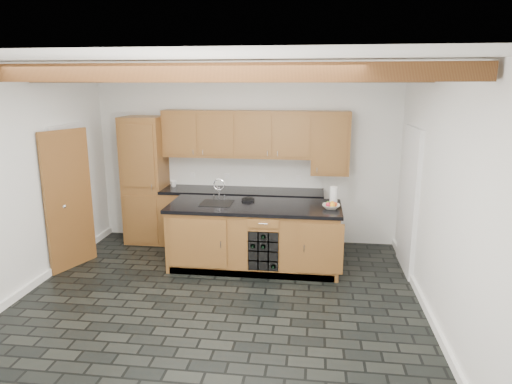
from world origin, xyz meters
TOP-DOWN VIEW (x-y plane):
  - ground at (0.00, 0.00)m, footprint 5.00×5.00m
  - room_shell at (-0.09, 0.53)m, footprint 5.01×5.00m
  - back_cabinetry at (-0.38, 2.24)m, footprint 3.65×0.62m
  - island at (0.31, 1.28)m, footprint 2.48×0.96m
  - faucet at (-0.25, 1.33)m, footprint 0.45×0.40m
  - kitchen_scale at (0.18, 1.51)m, footprint 0.19×0.16m
  - fruit_bowl at (1.38, 1.22)m, footprint 0.26×0.26m
  - fruit_cluster at (1.38, 1.23)m, footprint 0.16×0.17m
  - paper_towel at (1.42, 1.50)m, footprint 0.11×0.11m
  - mug at (-1.20, 2.29)m, footprint 0.14×0.14m

SIDE VIEW (x-z plane):
  - ground at x=0.00m, z-range 0.00..0.00m
  - island at x=0.31m, z-range 0.00..0.93m
  - kitchen_scale at x=0.18m, z-range 0.93..0.98m
  - fruit_bowl at x=1.38m, z-range 0.93..0.99m
  - faucet at x=-0.25m, z-range 0.79..1.14m
  - back_cabinetry at x=-0.38m, z-range -0.12..2.08m
  - mug at x=-1.20m, z-range 0.93..1.04m
  - fruit_cluster at x=1.38m, z-range 0.96..1.03m
  - paper_towel at x=1.42m, z-range 0.93..1.18m
  - room_shell at x=-0.09m, z-range -0.97..4.03m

